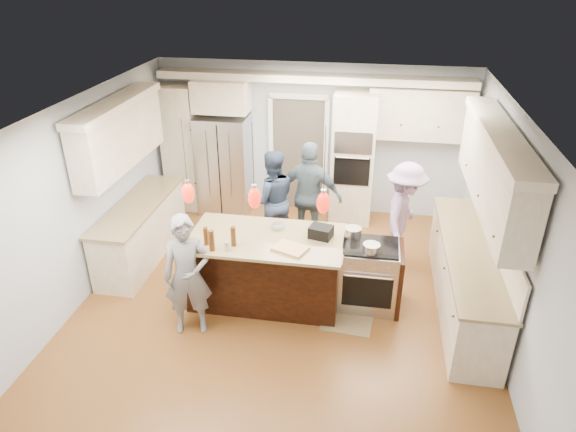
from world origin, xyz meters
name	(u,v)px	position (x,y,z in m)	size (l,w,h in m)	color
ground_plane	(284,300)	(0.00, 0.00, 0.00)	(6.00, 6.00, 0.00)	brown
room_shell	(283,181)	(0.00, 0.00, 1.82)	(5.54, 6.04, 2.72)	#B2BCC6
refrigerator	(225,165)	(-1.55, 2.64, 0.90)	(0.90, 0.70, 1.80)	#B7B7BC
oven_column	(353,159)	(0.75, 2.67, 1.15)	(0.72, 0.69, 2.30)	#F1DEC3
back_upper_cabinets	(269,124)	(-0.75, 2.76, 1.67)	(5.30, 0.61, 2.54)	#F1DEC3
right_counter_run	(475,239)	(2.44, 0.30, 1.06)	(0.64, 3.10, 2.51)	#F1DEC3
left_cabinets	(133,196)	(-2.44, 0.80, 1.06)	(0.64, 2.30, 2.51)	#F1DEC3
kitchen_island	(267,267)	(-0.25, 0.07, 0.49)	(2.10, 1.46, 1.12)	black
island_range	(370,275)	(1.16, 0.15, 0.46)	(0.82, 0.71, 0.92)	#B7B7BC
pendant_lights	(254,198)	(-0.25, -0.51, 1.80)	(1.75, 0.15, 1.03)	black
person_bar_end	(188,276)	(-1.05, -0.78, 0.81)	(0.59, 0.39, 1.62)	slate
person_far_left	(272,200)	(-0.45, 1.49, 0.82)	(0.80, 0.62, 1.65)	#2B3A54
person_far_right	(310,196)	(0.14, 1.60, 0.89)	(1.04, 0.43, 1.77)	#4A5F68
person_range_side	(404,216)	(1.60, 1.26, 0.83)	(1.07, 0.62, 1.66)	#9577A0
floor_rug	(350,312)	(0.92, -0.11, 0.01)	(0.64, 0.94, 0.01)	olive
water_bottle	(180,235)	(-1.17, -0.59, 1.26)	(0.07, 0.07, 0.29)	silver
beer_bottle_a	(206,236)	(-0.87, -0.52, 1.24)	(0.06, 0.06, 0.24)	#49250D
beer_bottle_b	(212,240)	(-0.76, -0.64, 1.26)	(0.07, 0.07, 0.28)	#49250D
beer_bottle_c	(233,236)	(-0.53, -0.49, 1.25)	(0.06, 0.06, 0.26)	#49250D
drink_can	(227,246)	(-0.58, -0.61, 1.18)	(0.06, 0.06, 0.12)	#B7B7BC
cutting_board	(290,248)	(0.16, -0.47, 1.14)	(0.40, 0.28, 0.03)	#D8B263
pot_large	(353,232)	(0.89, 0.34, 0.99)	(0.22, 0.22, 0.13)	#B7B7BC
pot_small	(371,248)	(1.14, -0.02, 0.98)	(0.22, 0.22, 0.11)	#B7B7BC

